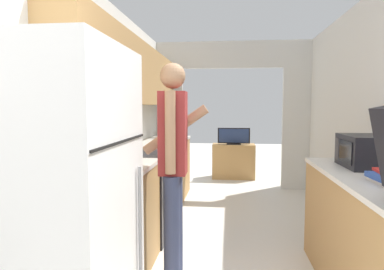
% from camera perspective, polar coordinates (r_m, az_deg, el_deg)
% --- Properties ---
extents(wall_left, '(0.38, 7.27, 2.50)m').
position_cam_1_polar(wall_left, '(3.49, -14.11, 5.77)').
color(wall_left, silver).
rests_on(wall_left, ground_plane).
extents(wall_far_with_doorway, '(3.00, 0.06, 2.50)m').
position_cam_1_polar(wall_far_with_doorway, '(5.89, 6.66, 5.14)').
color(wall_far_with_doorway, silver).
rests_on(wall_far_with_doorway, ground_plane).
extents(counter_left, '(0.62, 3.64, 0.91)m').
position_cam_1_polar(counter_left, '(4.18, -7.26, -8.34)').
color(counter_left, '#B2844C').
rests_on(counter_left, ground_plane).
extents(refrigerator, '(0.76, 0.82, 1.71)m').
position_cam_1_polar(refrigerator, '(1.94, -21.97, -11.99)').
color(refrigerator, white).
rests_on(refrigerator, ground_plane).
extents(range_oven, '(0.66, 0.76, 1.05)m').
position_cam_1_polar(range_oven, '(3.80, -8.59, -9.64)').
color(range_oven, black).
rests_on(range_oven, ground_plane).
extents(person, '(0.55, 0.38, 1.74)m').
position_cam_1_polar(person, '(2.72, -3.16, -5.00)').
color(person, '#384266').
rests_on(person, ground_plane).
extents(microwave, '(0.40, 0.48, 0.26)m').
position_cam_1_polar(microwave, '(3.10, 27.42, -2.43)').
color(microwave, black).
rests_on(microwave, counter_right).
extents(tv_cabinet, '(0.82, 0.42, 0.67)m').
position_cam_1_polar(tv_cabinet, '(6.79, 6.93, -4.33)').
color(tv_cabinet, '#B2844C').
rests_on(tv_cabinet, ground_plane).
extents(television, '(0.62, 0.16, 0.32)m').
position_cam_1_polar(television, '(6.69, 6.98, -0.22)').
color(television, black).
rests_on(television, tv_cabinet).
extents(knife, '(0.06, 0.31, 0.02)m').
position_cam_1_polar(knife, '(4.23, -7.40, -1.82)').
color(knife, '#B7B7BC').
rests_on(knife, counter_left).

